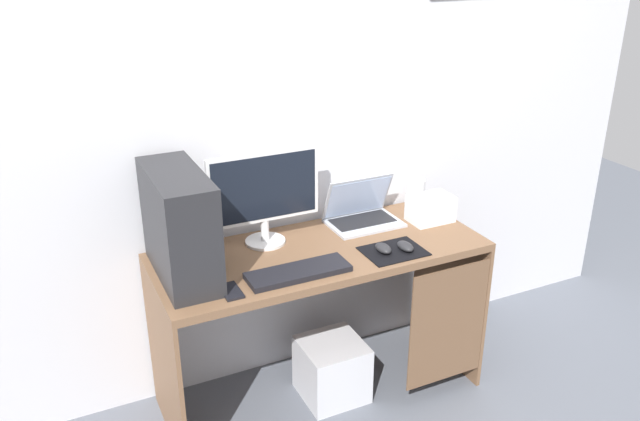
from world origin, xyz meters
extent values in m
plane|color=slate|center=(0.00, 0.00, 0.00)|extent=(8.00, 8.00, 0.00)
cube|color=silver|center=(0.00, 0.33, 1.30)|extent=(4.00, 0.04, 2.60)
cube|color=brown|center=(0.00, 0.00, 0.75)|extent=(1.44, 0.58, 0.03)
cube|color=brown|center=(-0.71, 0.00, 0.36)|extent=(0.02, 0.58, 0.73)
cube|color=brown|center=(0.71, 0.00, 0.36)|extent=(0.02, 0.58, 0.73)
cube|color=brown|center=(0.50, -0.29, 0.40)|extent=(0.40, 0.01, 0.58)
cube|color=#232326|center=(-0.59, 0.03, 0.98)|extent=(0.20, 0.50, 0.43)
cylinder|color=white|center=(-0.19, 0.16, 0.77)|extent=(0.18, 0.18, 0.01)
cylinder|color=white|center=(-0.19, 0.16, 0.82)|extent=(0.04, 0.04, 0.10)
cube|color=white|center=(-0.19, 0.15, 1.03)|extent=(0.50, 0.02, 0.31)
cube|color=black|center=(-0.19, 0.14, 1.03)|extent=(0.47, 0.00, 0.28)
cube|color=#B7BCC6|center=(0.30, 0.14, 0.77)|extent=(0.33, 0.23, 0.01)
cube|color=black|center=(0.30, 0.16, 0.78)|extent=(0.29, 0.15, 0.00)
cube|color=#B7BCC6|center=(0.30, 0.21, 0.88)|extent=(0.33, 0.09, 0.21)
cube|color=#ADC1E5|center=(0.30, 0.20, 0.88)|extent=(0.31, 0.08, 0.19)
cylinder|color=white|center=(0.62, 0.20, 0.84)|extent=(0.09, 0.09, 0.15)
cube|color=white|center=(0.60, 0.04, 0.83)|extent=(0.20, 0.14, 0.12)
cube|color=black|center=(-0.18, -0.17, 0.78)|extent=(0.42, 0.14, 0.02)
cube|color=black|center=(0.27, -0.16, 0.77)|extent=(0.26, 0.20, 0.00)
ellipsoid|color=#232326|center=(0.23, -0.15, 0.79)|extent=(0.06, 0.10, 0.03)
ellipsoid|color=#232326|center=(0.32, -0.18, 0.79)|extent=(0.06, 0.10, 0.03)
cube|color=black|center=(-0.47, -0.19, 0.77)|extent=(0.07, 0.13, 0.01)
cube|color=silver|center=(0.04, -0.04, 0.14)|extent=(0.28, 0.28, 0.28)
camera|label=1|loc=(-1.09, -2.27, 2.02)|focal=36.60mm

